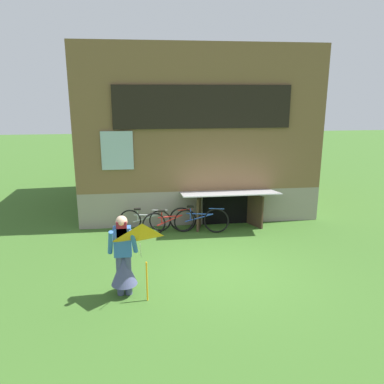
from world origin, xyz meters
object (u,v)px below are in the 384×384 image
(kite, at_px, (143,242))
(bicycle_blue, at_px, (199,220))
(person, at_px, (123,262))
(bicycle_red, at_px, (170,222))
(bicycle_silver, at_px, (145,220))

(kite, xyz_separation_m, bicycle_blue, (1.58, 3.80, -0.92))
(bicycle_blue, bearing_deg, person, -107.66)
(bicycle_red, height_order, bicycle_silver, bicycle_red)
(kite, bearing_deg, bicycle_red, 79.07)
(person, height_order, kite, person)
(kite, relative_size, bicycle_blue, 0.93)
(bicycle_red, bearing_deg, bicycle_blue, -9.36)
(bicycle_red, relative_size, bicycle_silver, 1.05)
(kite, xyz_separation_m, bicycle_silver, (0.03, 4.09, -0.96))
(kite, xyz_separation_m, bicycle_red, (0.73, 3.77, -0.95))
(person, distance_m, bicycle_blue, 3.88)
(person, bearing_deg, bicycle_red, 67.96)
(bicycle_blue, relative_size, bicycle_silver, 1.12)
(kite, distance_m, bicycle_silver, 4.20)
(bicycle_blue, height_order, bicycle_red, bicycle_blue)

